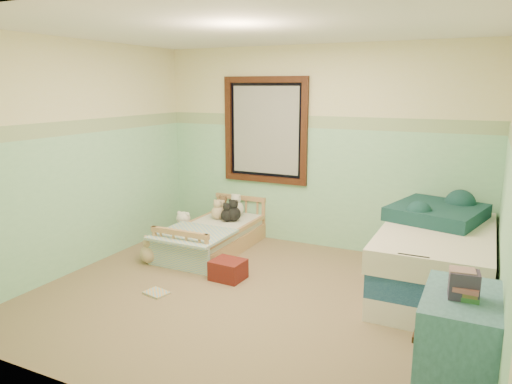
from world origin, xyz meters
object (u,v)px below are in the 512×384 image
at_px(plush_floor_tan, 150,254).
at_px(red_pillow, 228,270).
at_px(plush_floor_cream, 184,232).
at_px(twin_bed_frame, 434,280).
at_px(floor_book, 156,293).
at_px(toddler_bed_frame, 214,242).
at_px(dresser, 458,349).

relative_size(plush_floor_tan, red_pillow, 0.67).
height_order(plush_floor_cream, twin_bed_frame, plush_floor_cream).
relative_size(twin_bed_frame, floor_book, 8.50).
distance_m(twin_bed_frame, floor_book, 2.78).
bearing_deg(toddler_bed_frame, twin_bed_frame, -1.96).
bearing_deg(dresser, floor_book, 170.10).
distance_m(plush_floor_tan, red_pillow, 1.04).
height_order(twin_bed_frame, floor_book, twin_bed_frame).
distance_m(plush_floor_cream, red_pillow, 1.41).
xyz_separation_m(plush_floor_cream, dresser, (3.44, -1.96, 0.23)).
height_order(red_pillow, floor_book, red_pillow).
relative_size(plush_floor_cream, twin_bed_frame, 0.14).
height_order(plush_floor_tan, dresser, dresser).
xyz_separation_m(toddler_bed_frame, red_pillow, (0.63, -0.75, 0.01)).
distance_m(toddler_bed_frame, dresser, 3.49).
xyz_separation_m(red_pillow, floor_book, (-0.45, -0.64, -0.09)).
bearing_deg(plush_floor_tan, dresser, -18.82).
bearing_deg(toddler_bed_frame, plush_floor_tan, -119.83).
bearing_deg(dresser, plush_floor_cream, 150.33).
bearing_deg(dresser, toddler_bed_frame, 147.43).
relative_size(twin_bed_frame, dresser, 2.65).
distance_m(twin_bed_frame, dresser, 1.83).
bearing_deg(twin_bed_frame, plush_floor_cream, 176.77).
height_order(twin_bed_frame, dresser, dresser).
relative_size(plush_floor_tan, dresser, 0.30).
distance_m(plush_floor_cream, floor_book, 1.63).
bearing_deg(plush_floor_tan, plush_floor_cream, 96.15).
xyz_separation_m(plush_floor_tan, twin_bed_frame, (3.04, 0.64, -0.00)).
height_order(toddler_bed_frame, twin_bed_frame, twin_bed_frame).
distance_m(toddler_bed_frame, floor_book, 1.40).
bearing_deg(floor_book, dresser, 1.84).
relative_size(toddler_bed_frame, plush_floor_tan, 6.77).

